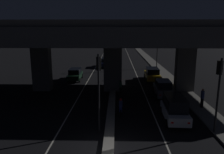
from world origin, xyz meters
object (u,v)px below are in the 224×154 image
Objects in this scene: motorcycle_red_filtering_far at (119,76)px; motorcycle_blue_filtering_near at (121,108)px; car_dark_green_lead_oncoming at (75,74)px; traffic_light_right_of_median at (219,83)px; car_taxi_yellow_third at (152,74)px; street_lamp at (156,41)px; car_grey_second at (163,88)px; motorcycle_black_filtering_mid at (120,87)px; traffic_light_left_of_median at (99,80)px; car_dark_blue_second_oncoming at (105,62)px; car_white_lead at (175,108)px; pedestrian_on_sidewalk at (202,98)px.

motorcycle_blue_filtering_near is at bearing -177.49° from motorcycle_red_filtering_far.
car_dark_green_lead_oncoming is 14.61m from motorcycle_blue_filtering_near.
traffic_light_right_of_median is 1.10× the size of car_taxi_yellow_third.
motorcycle_red_filtering_far is at bearing 87.61° from car_taxi_yellow_third.
street_lamp is at bearing -9.55° from car_taxi_yellow_third.
car_grey_second is (-2.22, -18.40, -4.17)m from street_lamp.
car_grey_second is 4.89m from motorcycle_black_filtering_mid.
motorcycle_blue_filtering_near is at bearing 162.20° from car_taxi_yellow_third.
traffic_light_left_of_median reaches higher than motorcycle_red_filtering_far.
motorcycle_black_filtering_mid is at bearing 145.03° from car_taxi_yellow_third.
motorcycle_blue_filtering_near is at bearing 141.05° from car_grey_second.
traffic_light_left_of_median is 1.05× the size of traffic_light_right_of_median.
traffic_light_right_of_median is 21.05m from car_dark_green_lead_oncoming.
car_dark_blue_second_oncoming is (-9.21, 27.94, -2.76)m from traffic_light_right_of_median.
motorcycle_black_filtering_mid is at bearing 80.69° from traffic_light_left_of_median.
traffic_light_left_of_median reaches higher than traffic_light_right_of_median.
street_lamp reaches higher than car_white_lead.
traffic_light_left_of_median reaches higher than pedestrian_on_sidewalk.
car_dark_green_lead_oncoming is at bearing 140.69° from pedestrian_on_sidewalk.
traffic_light_right_of_median is at bearing 0.02° from traffic_light_left_of_median.
traffic_light_left_of_median is at bearing 145.91° from car_grey_second.
car_dark_green_lead_oncoming reaches higher than motorcycle_blue_filtering_near.
car_grey_second is at bearing 18.58° from car_dark_blue_second_oncoming.
car_dark_blue_second_oncoming is (-7.33, 19.35, -0.04)m from car_grey_second.
car_grey_second is 7.16m from motorcycle_blue_filtering_near.
pedestrian_on_sidewalk is (13.98, -11.45, 0.16)m from car_dark_green_lead_oncoming.
car_taxi_yellow_third is (-2.18, -10.63, -4.17)m from street_lamp.
traffic_light_left_of_median is at bearing 160.86° from car_taxi_yellow_third.
car_white_lead is at bearing -96.02° from street_lamp.
car_taxi_yellow_third is at bearing 0.66° from car_white_lead.
car_taxi_yellow_third is at bearing -101.58° from street_lamp.
motorcycle_black_filtering_mid is at bearing 30.12° from car_white_lead.
car_white_lead is at bearing -102.99° from motorcycle_blue_filtering_near.
car_white_lead is 2.13× the size of motorcycle_red_filtering_far.
street_lamp reaches higher than car_dark_blue_second_oncoming.
motorcycle_blue_filtering_near is at bearing 3.90° from car_dark_blue_second_oncoming.
car_taxi_yellow_third is at bearing -18.73° from motorcycle_blue_filtering_near.
motorcycle_red_filtering_far is at bearing 111.78° from traffic_light_right_of_median.
car_dark_green_lead_oncoming is 2.49× the size of motorcycle_blue_filtering_near.
pedestrian_on_sidewalk reaches higher than motorcycle_blue_filtering_near.
car_white_lead is 17.79m from car_dark_green_lead_oncoming.
motorcycle_red_filtering_far is at bearing 122.81° from pedestrian_on_sidewalk.
motorcycle_black_filtering_mid is (1.67, 10.16, -3.19)m from traffic_light_left_of_median.
motorcycle_black_filtering_mid is (2.70, -17.78, -0.26)m from car_dark_blue_second_oncoming.
car_taxi_yellow_third reaches higher than car_dark_blue_second_oncoming.
street_lamp is at bearing 91.64° from pedestrian_on_sidewalk.
street_lamp is (0.33, 26.98, 1.46)m from traffic_light_right_of_median.
traffic_light_left_of_median is 28.11m from car_dark_blue_second_oncoming.
motorcycle_red_filtering_far is (-6.69, 16.73, -3.05)m from traffic_light_right_of_median.
street_lamp is at bearing -22.31° from motorcycle_black_filtering_mid.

